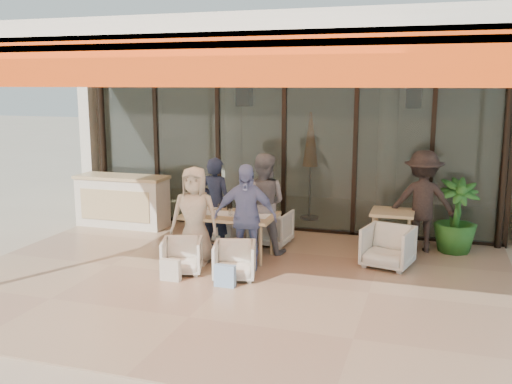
% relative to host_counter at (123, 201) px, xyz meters
% --- Properties ---
extents(ground, '(70.00, 70.00, 0.00)m').
position_rel_host_counter_xyz_m(ground, '(3.13, -2.30, -0.53)').
color(ground, '#C6B293').
rests_on(ground, ground).
extents(terrace_floor, '(8.00, 6.00, 0.01)m').
position_rel_host_counter_xyz_m(terrace_floor, '(3.13, -2.30, -0.53)').
color(terrace_floor, tan).
rests_on(terrace_floor, ground).
extents(terrace_structure, '(8.00, 6.00, 3.40)m').
position_rel_host_counter_xyz_m(terrace_structure, '(3.13, -2.56, 2.72)').
color(terrace_structure, silver).
rests_on(terrace_structure, ground).
extents(glass_storefront, '(8.08, 0.10, 3.20)m').
position_rel_host_counter_xyz_m(glass_storefront, '(3.13, 0.70, 1.07)').
color(glass_storefront, '#9EADA3').
rests_on(glass_storefront, ground).
extents(interior_block, '(9.05, 3.62, 3.52)m').
position_rel_host_counter_xyz_m(interior_block, '(3.14, 3.02, 1.70)').
color(interior_block, silver).
rests_on(interior_block, ground).
extents(host_counter, '(1.85, 0.65, 1.04)m').
position_rel_host_counter_xyz_m(host_counter, '(0.00, 0.00, 0.00)').
color(host_counter, silver).
rests_on(host_counter, ground).
extents(dining_table, '(1.50, 0.90, 0.93)m').
position_rel_host_counter_xyz_m(dining_table, '(2.75, -1.31, 0.16)').
color(dining_table, tan).
rests_on(dining_table, ground).
extents(chair_far_left, '(0.68, 0.65, 0.61)m').
position_rel_host_counter_xyz_m(chair_far_left, '(2.34, -0.37, -0.23)').
color(chair_far_left, silver).
rests_on(chair_far_left, ground).
extents(chair_far_right, '(0.71, 0.67, 0.69)m').
position_rel_host_counter_xyz_m(chair_far_right, '(3.18, -0.37, -0.18)').
color(chair_far_right, silver).
rests_on(chair_far_right, ground).
extents(chair_near_left, '(0.72, 0.70, 0.60)m').
position_rel_host_counter_xyz_m(chair_near_left, '(2.34, -2.27, -0.23)').
color(chair_near_left, silver).
rests_on(chair_near_left, ground).
extents(chair_near_right, '(0.72, 0.70, 0.61)m').
position_rel_host_counter_xyz_m(chair_near_right, '(3.18, -2.27, -0.22)').
color(chair_near_right, silver).
rests_on(chair_near_right, ground).
extents(diner_navy, '(0.64, 0.48, 1.60)m').
position_rel_host_counter_xyz_m(diner_navy, '(2.34, -0.87, 0.27)').
color(diner_navy, '#181F36').
rests_on(diner_navy, ground).
extents(diner_grey, '(0.87, 0.71, 1.70)m').
position_rel_host_counter_xyz_m(diner_grey, '(3.18, -0.87, 0.32)').
color(diner_grey, slate).
rests_on(diner_grey, ground).
extents(diner_cream, '(0.83, 0.60, 1.57)m').
position_rel_host_counter_xyz_m(diner_cream, '(2.34, -1.77, 0.25)').
color(diner_cream, beige).
rests_on(diner_cream, ground).
extents(diner_periwinkle, '(1.01, 0.54, 1.65)m').
position_rel_host_counter_xyz_m(diner_periwinkle, '(3.18, -1.77, 0.29)').
color(diner_periwinkle, '#758BC3').
rests_on(diner_periwinkle, ground).
extents(tote_bag_cream, '(0.30, 0.10, 0.34)m').
position_rel_host_counter_xyz_m(tote_bag_cream, '(2.34, -2.67, -0.36)').
color(tote_bag_cream, silver).
rests_on(tote_bag_cream, ground).
extents(tote_bag_blue, '(0.30, 0.10, 0.34)m').
position_rel_host_counter_xyz_m(tote_bag_blue, '(3.18, -2.67, -0.36)').
color(tote_bag_blue, '#99BFD8').
rests_on(tote_bag_blue, ground).
extents(side_table, '(0.70, 0.70, 0.74)m').
position_rel_host_counter_xyz_m(side_table, '(5.27, -0.29, 0.11)').
color(side_table, tan).
rests_on(side_table, ground).
extents(side_chair, '(0.84, 0.81, 0.73)m').
position_rel_host_counter_xyz_m(side_chair, '(5.27, -1.04, -0.17)').
color(side_chair, silver).
rests_on(side_chair, ground).
extents(standing_woman, '(1.18, 0.75, 1.74)m').
position_rel_host_counter_xyz_m(standing_woman, '(5.73, 0.01, 0.34)').
color(standing_woman, black).
rests_on(standing_woman, ground).
extents(potted_palm, '(0.86, 0.86, 1.27)m').
position_rel_host_counter_xyz_m(potted_palm, '(6.28, 0.10, 0.10)').
color(potted_palm, '#1E5919').
rests_on(potted_palm, ground).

